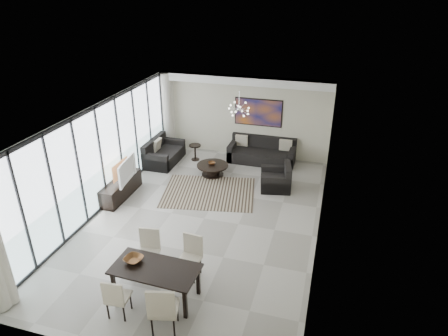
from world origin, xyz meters
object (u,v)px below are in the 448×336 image
at_px(tv_console, 121,188).
at_px(dining_table, 155,272).
at_px(sofa_main, 262,154).
at_px(coffee_table, 213,169).
at_px(television, 123,170).

bearing_deg(tv_console, dining_table, -51.44).
bearing_deg(dining_table, sofa_main, 83.98).
bearing_deg(sofa_main, coffee_table, -131.92).
height_order(television, dining_table, television).
bearing_deg(television, tv_console, 85.16).
xyz_separation_m(tv_console, dining_table, (2.77, -3.48, 0.36)).
bearing_deg(tv_console, television, 1.76).
bearing_deg(coffee_table, sofa_main, 48.08).
relative_size(sofa_main, dining_table, 1.30).
bearing_deg(television, sofa_main, -49.66).
height_order(sofa_main, tv_console, sofa_main).
bearing_deg(coffee_table, dining_table, -83.91).
height_order(coffee_table, tv_console, tv_console).
xyz_separation_m(sofa_main, tv_console, (-3.52, -3.60, -0.01)).
distance_m(sofa_main, television, 4.96).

